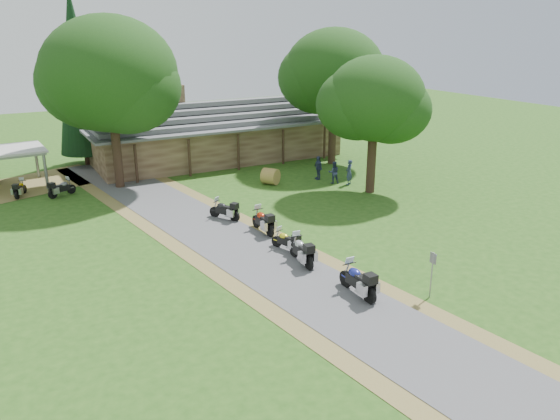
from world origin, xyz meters
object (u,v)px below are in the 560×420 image
lodge (216,130)px  motorcycle_row_b (301,249)px  motorcycle_row_d (263,220)px  motorcycle_carport_a (20,188)px  motorcycle_row_e (224,209)px  motorcycle_row_c (286,240)px  motorcycle_carport_b (62,187)px  motorcycle_row_a (358,279)px  hay_bale (270,176)px

lodge → motorcycle_row_b: size_ratio=10.35×
motorcycle_row_d → motorcycle_carport_a: bearing=38.8°
motorcycle_row_b → motorcycle_row_e: (-0.74, 7.49, -0.08)m
motorcycle_row_c → motorcycle_carport_b: bearing=9.9°
lodge → motorcycle_carport_a: (-15.65, -4.01, -1.87)m
motorcycle_carport_a → motorcycle_carport_b: 2.73m
motorcycle_row_c → motorcycle_row_d: 2.88m
motorcycle_row_a → motorcycle_carport_a: size_ratio=1.27×
lodge → hay_bale: (0.25, -9.38, -1.87)m
motorcycle_row_b → motorcycle_carport_a: 21.15m
hay_bale → lodge: bearing=91.5°
motorcycle_row_e → motorcycle_carport_a: motorcycle_row_e is taller
lodge → motorcycle_row_d: (-4.57, -17.63, -1.75)m
motorcycle_row_c → motorcycle_row_e: motorcycle_row_e is taller
motorcycle_row_b → motorcycle_row_d: (0.28, 4.57, -0.00)m
motorcycle_carport_a → hay_bale: size_ratio=1.46×
lodge → motorcycle_carport_a: bearing=-165.6°
motorcycle_row_b → motorcycle_carport_a: (-10.79, 18.19, -0.13)m
motorcycle_row_b → hay_bale: bearing=-16.3°
motorcycle_row_a → motorcycle_row_e: bearing=6.2°
motorcycle_row_c → hay_bale: bearing=-43.3°
lodge → motorcycle_row_c: (-4.72, -20.51, -1.87)m
motorcycle_row_b → motorcycle_row_d: size_ratio=1.01×
motorcycle_row_a → motorcycle_carport_a: (-11.19, 22.10, -0.16)m
lodge → hay_bale: lodge is taller
motorcycle_carport_b → hay_bale: size_ratio=1.55×
motorcycle_row_e → motorcycle_carport_b: size_ratio=1.04×
motorcycle_carport_a → motorcycle_row_b: bearing=-125.7°
motorcycle_row_e → hay_bale: motorcycle_row_e is taller
lodge → motorcycle_row_d: bearing=-104.5°
motorcycle_row_b → motorcycle_carport_b: size_ratio=1.16×
lodge → motorcycle_row_e: 15.84m
motorcycle_row_d → hay_bale: 9.56m
lodge → motorcycle_row_c: 21.13m
motorcycle_row_b → motorcycle_carport_a: bearing=36.1°
motorcycle_row_c → motorcycle_carport_b: (-8.50, 15.24, 0.03)m
motorcycle_row_a → lodge: bearing=-9.1°
motorcycle_row_a → motorcycle_row_d: (-0.11, 8.48, -0.03)m
motorcycle_row_d → motorcycle_carport_b: (-8.65, 12.36, -0.09)m
lodge → motorcycle_row_a: bearing=-99.7°
motorcycle_row_c → motorcycle_carport_b: size_ratio=0.94×
motorcycle_row_c → motorcycle_carport_a: size_ratio=1.00×
motorcycle_carport_b → motorcycle_row_a: bearing=-94.1°
hay_bale → motorcycle_carport_a: bearing=161.4°
motorcycle_carport_a → motorcycle_row_c: bearing=-122.9°
motorcycle_carport_a → hay_bale: bearing=-85.1°
motorcycle_row_a → motorcycle_row_b: motorcycle_row_a is taller
motorcycle_row_e → lodge: bearing=-51.0°
motorcycle_row_d → motorcycle_row_e: 3.10m
motorcycle_row_a → motorcycle_row_c: 5.61m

